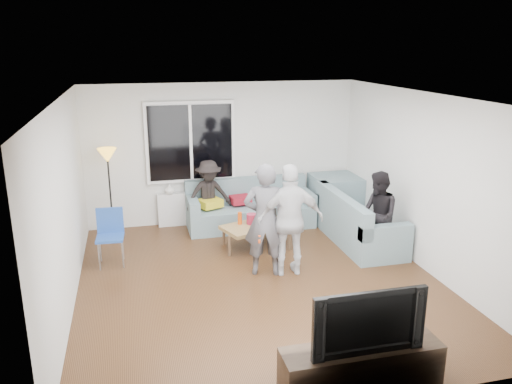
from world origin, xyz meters
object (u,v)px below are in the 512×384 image
object	(u,v)px
sofa_right_section	(360,218)
player_right	(290,220)
sofa_back_section	(250,204)
spectator_back	(209,195)
tv_console	(361,367)
television	(364,317)
side_chair	(110,238)
spectator_right	(378,215)
coffee_table	(256,236)
player_left	(265,220)
floor_lamp	(110,194)

from	to	relation	value
sofa_right_section	player_right	bearing A→B (deg)	120.30
sofa_back_section	spectator_back	xyz separation A→B (m)	(-0.75, 0.03, 0.22)
tv_console	player_right	bearing A→B (deg)	87.57
sofa_back_section	tv_console	xyz separation A→B (m)	(-0.02, -4.77, -0.20)
sofa_back_section	sofa_right_section	distance (m)	2.02
sofa_back_section	television	xyz separation A→B (m)	(-0.02, -4.77, 0.34)
side_chair	spectator_right	xyz separation A→B (m)	(4.07, -0.67, 0.26)
television	tv_console	bearing A→B (deg)	0.00
spectator_right	spectator_back	size ratio (longest dim) A/B	1.07
side_chair	television	xyz separation A→B (m)	(2.44, -3.60, 0.33)
spectator_back	television	size ratio (longest dim) A/B	1.14
sofa_back_section	spectator_back	world-z (taller)	spectator_back
sofa_right_section	coffee_table	bearing A→B (deg)	83.78
sofa_right_section	player_left	world-z (taller)	player_left
coffee_table	player_left	size ratio (longest dim) A/B	0.66
side_chair	tv_console	world-z (taller)	side_chair
spectator_right	tv_console	world-z (taller)	spectator_right
coffee_table	player_right	distance (m)	1.27
sofa_right_section	television	world-z (taller)	television
spectator_back	spectator_right	bearing A→B (deg)	-46.29
spectator_right	spectator_back	xyz separation A→B (m)	(-2.37, 1.87, -0.05)
side_chair	television	bearing A→B (deg)	-52.55
sofa_right_section	tv_console	xyz separation A→B (m)	(-1.63, -3.55, -0.20)
sofa_back_section	side_chair	size ratio (longest dim) A/B	2.67
coffee_table	side_chair	distance (m)	2.33
floor_lamp	tv_console	distance (m)	5.46
sofa_back_section	player_left	size ratio (longest dim) A/B	1.38
coffee_table	tv_console	world-z (taller)	tv_console
sofa_right_section	player_left	bearing A→B (deg)	113.23
coffee_table	player_left	distance (m)	1.19
player_left	spectator_right	bearing A→B (deg)	-160.07
sofa_right_section	tv_console	size ratio (longest dim) A/B	1.25
sofa_back_section	spectator_right	bearing A→B (deg)	-48.71
spectator_back	player_left	bearing A→B (deg)	-84.60
player_left	tv_console	world-z (taller)	player_left
television	side_chair	bearing A→B (deg)	124.09
spectator_right	spectator_back	distance (m)	3.02
sofa_right_section	floor_lamp	distance (m)	4.29
coffee_table	television	size ratio (longest dim) A/B	0.98
sofa_right_section	spectator_right	bearing A→B (deg)	-180.00
coffee_table	television	xyz separation A→B (m)	(0.12, -3.74, 0.56)
player_left	tv_console	xyz separation A→B (m)	(0.25, -2.74, -0.61)
coffee_table	television	world-z (taller)	television
floor_lamp	player_left	world-z (taller)	player_left
coffee_table	television	distance (m)	3.79
sofa_back_section	side_chair	world-z (taller)	side_chair
sofa_back_section	player_right	bearing A→B (deg)	-87.36
floor_lamp	spectator_right	xyz separation A→B (m)	(4.07, -1.92, -0.09)
floor_lamp	spectator_right	bearing A→B (deg)	-25.25
coffee_table	floor_lamp	distance (m)	2.63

